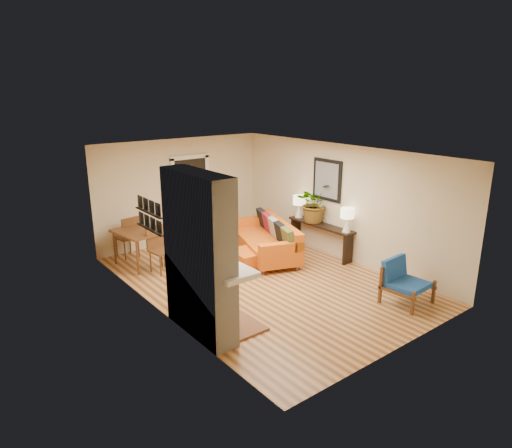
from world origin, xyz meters
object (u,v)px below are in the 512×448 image
object	(u,v)px
ottoman	(250,257)
console_table	(321,230)
blue_chair	(403,279)
lamp_far	(299,204)
dining_table	(140,237)
houseplant	(314,203)
lamp_near	(347,217)
sofa	(268,239)

from	to	relation	value
ottoman	console_table	bearing A→B (deg)	-11.44
blue_chair	lamp_far	distance (m)	3.57
dining_table	houseplant	bearing A→B (deg)	-24.69
blue_chair	lamp_far	bearing A→B (deg)	79.58
lamp_near	lamp_far	bearing A→B (deg)	90.00
houseplant	lamp_near	bearing A→B (deg)	-89.44
lamp_far	houseplant	size ratio (longest dim) A/B	0.58
blue_chair	lamp_far	xyz separation A→B (m)	(0.64, 3.46, 0.63)
blue_chair	console_table	world-z (taller)	blue_chair
ottoman	lamp_near	world-z (taller)	lamp_near
dining_table	houseplant	distance (m)	4.04
ottoman	console_table	distance (m)	1.88
lamp_far	houseplant	bearing A→B (deg)	-91.11
sofa	blue_chair	bearing A→B (deg)	-82.90
dining_table	blue_chair	bearing A→B (deg)	-56.90
blue_chair	lamp_near	world-z (taller)	lamp_near
console_table	sofa	bearing A→B (deg)	148.58
houseplant	dining_table	bearing A→B (deg)	155.31
lamp_near	houseplant	bearing A→B (deg)	90.56
lamp_far	blue_chair	bearing A→B (deg)	-100.42
console_table	lamp_far	distance (m)	0.90
console_table	lamp_far	world-z (taller)	lamp_far
houseplant	ottoman	bearing A→B (deg)	176.11
blue_chair	houseplant	bearing A→B (deg)	78.00
lamp_near	dining_table	bearing A→B (deg)	143.60
ottoman	console_table	size ratio (longest dim) A/B	0.43
blue_chair	houseplant	xyz separation A→B (m)	(0.63, 2.94, 0.76)
sofa	lamp_far	xyz separation A→B (m)	(1.05, 0.11, 0.67)
console_table	houseplant	size ratio (longest dim) A/B	1.98
sofa	blue_chair	distance (m)	3.37
blue_chair	lamp_near	distance (m)	2.12
blue_chair	ottoman	bearing A→B (deg)	110.87
dining_table	console_table	bearing A→B (deg)	-27.71
sofa	console_table	world-z (taller)	sofa
blue_chair	lamp_near	size ratio (longest dim) A/B	1.49
dining_table	houseplant	xyz separation A→B (m)	(3.63, -1.67, 0.55)
ottoman	console_table	world-z (taller)	console_table
dining_table	lamp_near	xyz separation A→B (m)	(3.64, -2.69, 0.42)
ottoman	lamp_far	world-z (taller)	lamp_far
console_table	lamp_near	size ratio (longest dim) A/B	3.43
dining_table	lamp_near	bearing A→B (deg)	-36.40
ottoman	blue_chair	bearing A→B (deg)	-69.13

